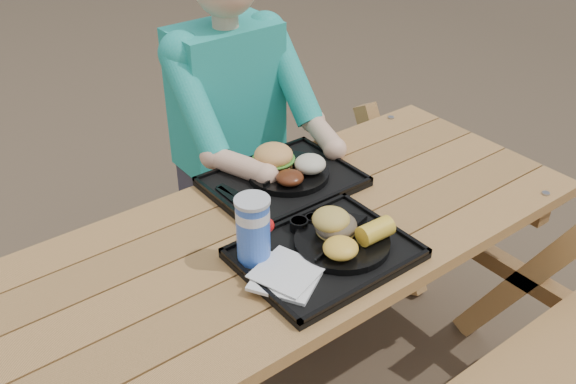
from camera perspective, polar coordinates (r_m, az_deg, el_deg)
picnic_table at (r=2.07m, az=0.00°, el=-11.84°), size 1.80×1.49×0.75m
tray_near at (r=1.73m, az=3.31°, el=-5.60°), size 0.45×0.35×0.02m
tray_far at (r=2.02m, az=-0.46°, el=0.83°), size 0.45×0.35×0.02m
plate_near at (r=1.74m, az=4.82°, el=-4.47°), size 0.26×0.26×0.02m
plate_far at (r=2.03m, az=0.04°, el=1.70°), size 0.26×0.26×0.02m
napkin_stack at (r=1.62m, az=-0.14°, el=-7.51°), size 0.22×0.22×0.02m
soda_cup at (r=1.64m, az=-3.12°, el=-3.51°), size 0.09×0.09×0.18m
condiment_bbq at (r=1.79m, az=0.98°, el=-2.93°), size 0.05×0.05×0.03m
condiment_mustard at (r=1.81m, az=2.20°, el=-2.54°), size 0.04×0.04×0.03m
sandwich at (r=1.72m, az=4.33°, el=-2.08°), size 0.11×0.11×0.11m
mac_cheese at (r=1.66m, az=4.70°, el=-4.99°), size 0.09×0.09×0.05m
corn_cob at (r=1.73m, az=7.77°, el=-3.45°), size 0.10×0.10×0.06m
cutlery_far at (r=1.94m, az=-4.58°, el=-0.27°), size 0.05×0.16×0.01m
burger at (r=2.02m, az=-1.30°, el=3.70°), size 0.13×0.13×0.11m
baked_beans at (r=1.95m, az=0.16°, el=1.29°), size 0.09×0.09×0.04m
potato_salad at (r=2.01m, az=1.98°, el=2.51°), size 0.10×0.10×0.06m
diner at (r=2.44m, az=-4.97°, el=3.45°), size 0.48×0.84×1.28m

